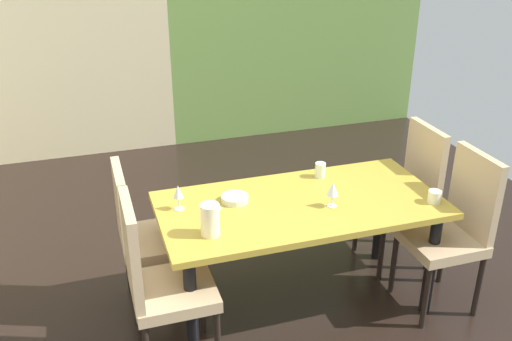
# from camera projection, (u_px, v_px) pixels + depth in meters

# --- Properties ---
(ground_plane) EXTENTS (5.89, 6.10, 0.02)m
(ground_plane) POSITION_uv_depth(u_px,v_px,m) (252.00, 310.00, 3.71)
(ground_plane) COLOR black
(back_panel_interior) EXTENTS (2.99, 0.10, 2.64)m
(back_panel_interior) POSITION_uv_depth(u_px,v_px,m) (9.00, 31.00, 5.34)
(back_panel_interior) COLOR beige
(back_panel_interior) RESTS_ON ground_plane
(garden_window_panel) EXTENTS (2.89, 0.10, 2.64)m
(garden_window_panel) POSITION_uv_depth(u_px,v_px,m) (300.00, 14.00, 6.16)
(garden_window_panel) COLOR olive
(garden_window_panel) RESTS_ON ground_plane
(dining_table) EXTENTS (1.72, 0.84, 0.75)m
(dining_table) POSITION_uv_depth(u_px,v_px,m) (300.00, 216.00, 3.49)
(dining_table) COLOR gold
(dining_table) RESTS_ON ground_plane
(chair_left_near) EXTENTS (0.44, 0.44, 1.05)m
(chair_left_near) POSITION_uv_depth(u_px,v_px,m) (157.00, 278.00, 3.04)
(chair_left_near) COLOR tan
(chair_left_near) RESTS_ON ground_plane
(chair_right_near) EXTENTS (0.44, 0.44, 1.05)m
(chair_right_near) POSITION_uv_depth(u_px,v_px,m) (454.00, 225.00, 3.55)
(chair_right_near) COLOR tan
(chair_right_near) RESTS_ON ground_plane
(chair_right_far) EXTENTS (0.44, 0.44, 1.02)m
(chair_right_far) POSITION_uv_depth(u_px,v_px,m) (407.00, 189.00, 4.02)
(chair_right_far) COLOR tan
(chair_right_far) RESTS_ON ground_plane
(chair_left_far) EXTENTS (0.44, 0.44, 0.99)m
(chair_left_far) POSITION_uv_depth(u_px,v_px,m) (144.00, 231.00, 3.51)
(chair_left_far) COLOR tan
(chair_left_far) RESTS_ON ground_plane
(wine_glass_corner) EXTENTS (0.07, 0.07, 0.16)m
(wine_glass_corner) POSITION_uv_depth(u_px,v_px,m) (333.00, 190.00, 3.36)
(wine_glass_corner) COLOR silver
(wine_glass_corner) RESTS_ON dining_table
(wine_glass_center) EXTENTS (0.06, 0.06, 0.15)m
(wine_glass_center) POSITION_uv_depth(u_px,v_px,m) (178.00, 193.00, 3.33)
(wine_glass_center) COLOR silver
(wine_glass_center) RESTS_ON dining_table
(serving_bowl_east) EXTENTS (0.17, 0.17, 0.04)m
(serving_bowl_east) POSITION_uv_depth(u_px,v_px,m) (235.00, 199.00, 3.46)
(serving_bowl_east) COLOR silver
(serving_bowl_east) RESTS_ON dining_table
(cup_rear) EXTENTS (0.07, 0.07, 0.10)m
(cup_rear) POSITION_uv_depth(u_px,v_px,m) (320.00, 170.00, 3.76)
(cup_rear) COLOR white
(cup_rear) RESTS_ON dining_table
(cup_south) EXTENTS (0.08, 0.08, 0.08)m
(cup_south) POSITION_uv_depth(u_px,v_px,m) (435.00, 197.00, 3.44)
(cup_south) COLOR white
(cup_south) RESTS_ON dining_table
(pitcher_near_shelf) EXTENTS (0.12, 0.11, 0.19)m
(pitcher_near_shelf) POSITION_uv_depth(u_px,v_px,m) (210.00, 220.00, 3.07)
(pitcher_near_shelf) COLOR #F4EECC
(pitcher_near_shelf) RESTS_ON dining_table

